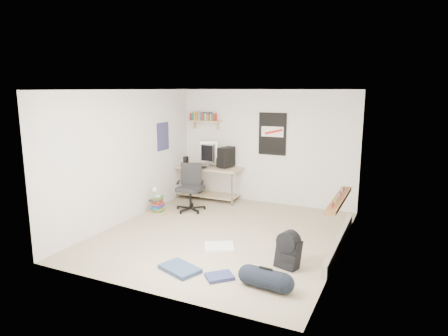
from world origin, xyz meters
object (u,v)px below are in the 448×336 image
at_px(office_chair, 190,188).
at_px(book_stack, 158,205).
at_px(desk, 206,183).
at_px(duffel_bag, 266,278).
at_px(backpack, 288,254).

xyz_separation_m(office_chair, book_stack, (-0.55, -0.40, -0.34)).
bearing_deg(desk, duffel_bag, -38.92).
height_order(desk, office_chair, office_chair).
bearing_deg(office_chair, book_stack, -167.57).
relative_size(office_chair, duffel_bag, 1.91).
distance_m(office_chair, book_stack, 0.76).
height_order(desk, duffel_bag, desk).
bearing_deg(book_stack, office_chair, 35.55).
bearing_deg(backpack, duffel_bag, -80.35).
xyz_separation_m(desk, office_chair, (0.16, -1.01, 0.12)).
bearing_deg(backpack, desk, 151.17).
xyz_separation_m(office_chair, duffel_bag, (2.53, -2.49, -0.35)).
height_order(desk, book_stack, desk).
xyz_separation_m(desk, book_stack, (-0.39, -1.41, -0.21)).
xyz_separation_m(desk, duffel_bag, (2.69, -3.50, -0.22)).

